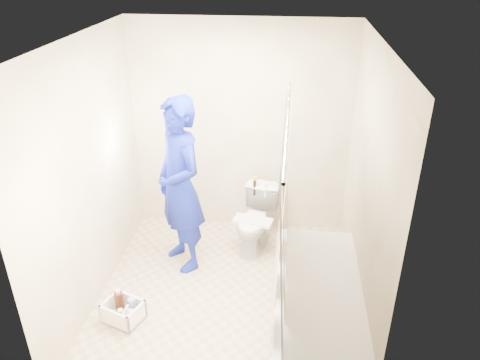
# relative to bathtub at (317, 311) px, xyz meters

# --- Properties ---
(floor) EXTENTS (2.60, 2.60, 0.00)m
(floor) POSITION_rel_bathtub_xyz_m (-0.85, 0.43, -0.27)
(floor) COLOR tan
(floor) RESTS_ON ground
(ceiling) EXTENTS (2.40, 2.60, 0.02)m
(ceiling) POSITION_rel_bathtub_xyz_m (-0.85, 0.43, 2.13)
(ceiling) COLOR silver
(ceiling) RESTS_ON wall_back
(wall_back) EXTENTS (2.40, 0.02, 2.40)m
(wall_back) POSITION_rel_bathtub_xyz_m (-0.85, 1.73, 0.93)
(wall_back) COLOR beige
(wall_back) RESTS_ON ground
(wall_front) EXTENTS (2.40, 0.02, 2.40)m
(wall_front) POSITION_rel_bathtub_xyz_m (-0.85, -0.88, 0.93)
(wall_front) COLOR beige
(wall_front) RESTS_ON ground
(wall_left) EXTENTS (0.02, 2.60, 2.40)m
(wall_left) POSITION_rel_bathtub_xyz_m (-2.05, 0.43, 0.93)
(wall_left) COLOR beige
(wall_left) RESTS_ON ground
(wall_right) EXTENTS (0.02, 2.60, 2.40)m
(wall_right) POSITION_rel_bathtub_xyz_m (0.35, 0.43, 0.93)
(wall_right) COLOR beige
(wall_right) RESTS_ON ground
(bathtub) EXTENTS (0.70, 1.75, 0.50)m
(bathtub) POSITION_rel_bathtub_xyz_m (0.00, 0.00, 0.00)
(bathtub) COLOR silver
(bathtub) RESTS_ON ground
(curtain_rod) EXTENTS (0.02, 1.90, 0.02)m
(curtain_rod) POSITION_rel_bathtub_xyz_m (-0.33, 0.00, 1.68)
(curtain_rod) COLOR silver
(curtain_rod) RESTS_ON wall_back
(shower_curtain) EXTENTS (0.06, 1.75, 1.80)m
(shower_curtain) POSITION_rel_bathtub_xyz_m (-0.33, 0.00, 0.75)
(shower_curtain) COLOR white
(shower_curtain) RESTS_ON curtain_rod
(toilet) EXTENTS (0.50, 0.72, 0.67)m
(toilet) POSITION_rel_bathtub_xyz_m (-0.63, 1.26, 0.07)
(toilet) COLOR white
(toilet) RESTS_ON ground
(tank_lid) EXTENTS (0.44, 0.26, 0.03)m
(tank_lid) POSITION_rel_bathtub_xyz_m (-0.65, 1.16, 0.13)
(tank_lid) COLOR silver
(tank_lid) RESTS_ON toilet
(tank_internals) EXTENTS (0.16, 0.07, 0.22)m
(tank_internals) POSITION_rel_bathtub_xyz_m (-0.63, 1.45, 0.39)
(tank_internals) COLOR black
(tank_internals) RESTS_ON toilet
(plumber) EXTENTS (0.76, 0.79, 1.81)m
(plumber) POSITION_rel_bathtub_xyz_m (-1.36, 0.90, 0.64)
(plumber) COLOR navy
(plumber) RESTS_ON ground
(cleaning_caddy) EXTENTS (0.40, 0.36, 0.25)m
(cleaning_caddy) POSITION_rel_bathtub_xyz_m (-1.70, -0.03, -0.18)
(cleaning_caddy) COLOR white
(cleaning_caddy) RESTS_ON ground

